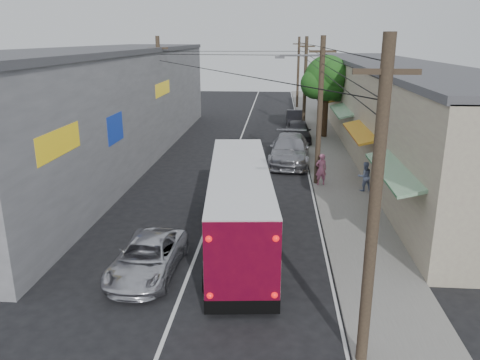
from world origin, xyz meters
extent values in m
plane|color=black|center=(0.00, 0.00, 0.00)|extent=(120.00, 120.00, 0.00)
cube|color=slate|center=(6.50, 20.00, 0.06)|extent=(3.00, 80.00, 0.12)
cube|color=#BBB595|center=(11.00, 22.00, 3.00)|extent=(6.00, 40.00, 6.00)
cube|color=#4C4C51|center=(11.00, 22.00, 6.10)|extent=(6.20, 40.00, 0.30)
cube|color=#1A7837|center=(7.70, 6.00, 2.90)|extent=(1.39, 6.00, 0.46)
cube|color=#CB5317|center=(7.70, 14.00, 2.90)|extent=(1.39, 6.00, 0.46)
cube|color=#1A7837|center=(7.70, 22.00, 2.90)|extent=(1.39, 6.00, 0.46)
cube|color=#CB5317|center=(7.70, 30.00, 2.90)|extent=(1.39, 6.00, 0.46)
cube|color=#1A7837|center=(7.70, 38.00, 2.90)|extent=(1.39, 6.00, 0.46)
cube|color=gray|center=(-8.50, 18.00, 3.50)|extent=(7.00, 36.00, 7.00)
cube|color=#4C4C51|center=(-8.50, 18.00, 7.10)|extent=(7.20, 36.00, 0.30)
cube|color=yellow|center=(-5.05, 4.00, 4.20)|extent=(0.12, 3.50, 1.00)
cube|color=#1433A5|center=(-5.05, 10.00, 3.60)|extent=(0.12, 2.20, 1.40)
cube|color=yellow|center=(-5.05, 20.00, 4.50)|extent=(0.12, 4.00, 0.90)
cylinder|color=#473828|center=(5.20, -2.00, 4.00)|extent=(0.28, 0.28, 8.00)
cube|color=#473828|center=(5.20, -2.00, 7.20)|extent=(1.40, 0.12, 0.12)
cylinder|color=#473828|center=(5.20, 13.00, 4.00)|extent=(0.28, 0.28, 8.00)
cube|color=#473828|center=(5.20, 13.00, 7.20)|extent=(1.40, 0.12, 0.12)
cylinder|color=#473828|center=(5.20, 28.00, 4.00)|extent=(0.28, 0.28, 8.00)
cube|color=#473828|center=(5.20, 28.00, 7.20)|extent=(1.40, 0.12, 0.12)
cylinder|color=#473828|center=(5.20, 43.00, 4.00)|extent=(0.28, 0.28, 8.00)
cube|color=#473828|center=(5.20, 43.00, 7.20)|extent=(1.40, 0.12, 0.12)
cylinder|color=#473828|center=(-5.20, 20.00, 4.00)|extent=(0.28, 0.28, 8.00)
cube|color=#473828|center=(-5.20, 20.00, 7.20)|extent=(1.40, 0.12, 0.12)
cylinder|color=#59595E|center=(4.10, 13.00, 7.00)|extent=(2.20, 0.10, 0.10)
cube|color=#59595E|center=(3.00, 13.00, 6.90)|extent=(0.50, 0.18, 0.12)
cylinder|color=#3F2B19|center=(6.80, 26.00, 2.00)|extent=(0.44, 0.44, 4.00)
sphere|color=#245416|center=(6.80, 26.00, 4.80)|extent=(3.60, 3.60, 3.60)
sphere|color=#245416|center=(7.80, 26.60, 4.20)|extent=(2.60, 2.60, 2.60)
sphere|color=#245416|center=(5.90, 25.60, 4.40)|extent=(2.40, 2.40, 2.40)
sphere|color=#245416|center=(7.20, 25.00, 5.20)|extent=(2.20, 2.20, 2.20)
sphere|color=#245416|center=(6.50, 26.90, 5.00)|extent=(2.00, 2.00, 2.00)
cube|color=silver|center=(1.55, 4.98, 1.02)|extent=(3.22, 10.77, 1.68)
cube|color=black|center=(1.51, 5.42, 2.26)|extent=(3.07, 9.02, 0.88)
cube|color=silver|center=(1.55, 4.98, 2.87)|extent=(3.22, 10.77, 0.44)
cube|color=maroon|center=(2.06, -0.32, 1.77)|extent=(2.19, 0.28, 2.56)
cube|color=black|center=(2.06, -0.32, 0.40)|extent=(2.21, 0.30, 0.44)
sphere|color=red|center=(1.14, -0.44, 0.80)|extent=(0.19, 0.19, 0.19)
sphere|color=red|center=(2.99, -0.26, 0.80)|extent=(0.19, 0.19, 0.19)
sphere|color=red|center=(1.14, -0.44, 2.56)|extent=(0.19, 0.19, 0.19)
sphere|color=red|center=(2.99, -0.26, 2.56)|extent=(0.19, 0.19, 0.19)
cylinder|color=black|center=(0.81, 1.18, 0.44)|extent=(0.35, 0.91, 0.88)
cylinder|color=black|center=(3.01, 1.39, 0.44)|extent=(0.35, 0.91, 0.88)
cylinder|color=black|center=(0.20, 7.51, 0.44)|extent=(0.35, 0.91, 0.88)
cylinder|color=black|center=(2.40, 7.73, 0.44)|extent=(0.35, 0.91, 0.88)
cylinder|color=black|center=(0.07, 8.83, 0.44)|extent=(0.35, 0.91, 0.88)
cylinder|color=black|center=(2.27, 9.05, 0.44)|extent=(0.35, 0.91, 0.88)
imported|color=silver|center=(-1.40, 2.15, 0.62)|extent=(2.20, 4.52, 1.24)
imported|color=#92929A|center=(3.80, 17.69, 0.89)|extent=(2.88, 6.31, 1.79)
imported|color=#242328|center=(4.60, 24.41, 0.82)|extent=(1.98, 4.85, 1.65)
imported|color=black|center=(4.60, 30.93, 0.73)|extent=(1.63, 4.45, 1.46)
imported|color=#C76990|center=(5.40, 12.68, 0.99)|extent=(0.72, 0.57, 1.74)
imported|color=#8190BB|center=(7.60, 11.81, 0.90)|extent=(0.88, 0.76, 1.56)
camera|label=1|loc=(2.95, -12.18, 7.88)|focal=35.00mm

